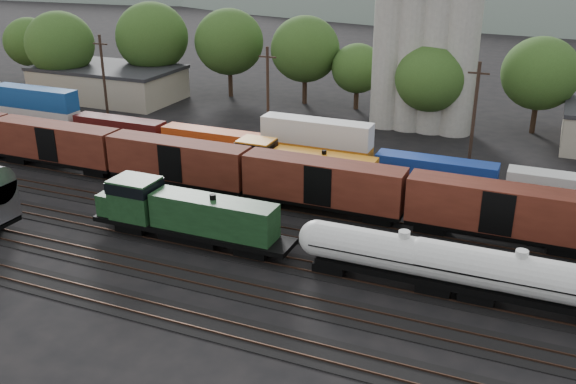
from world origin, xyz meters
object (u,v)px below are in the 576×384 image
at_px(tank_car_a, 403,256).
at_px(grain_silo, 423,43).
at_px(orange_locomotive, 296,165).
at_px(green_locomotive, 181,213).

distance_m(tank_car_a, grain_silo, 42.65).
relative_size(tank_car_a, orange_locomotive, 0.91).
bearing_deg(tank_car_a, green_locomotive, 180.00).
bearing_deg(orange_locomotive, grain_silo, 75.54).
bearing_deg(grain_silo, green_locomotive, -104.85).
relative_size(orange_locomotive, grain_silo, 0.61).
bearing_deg(grain_silo, orange_locomotive, -104.46).
distance_m(orange_locomotive, grain_silo, 28.24).
xyz_separation_m(orange_locomotive, grain_silo, (6.71, 26.00, 8.75)).
xyz_separation_m(green_locomotive, grain_silo, (10.87, 41.00, 8.56)).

